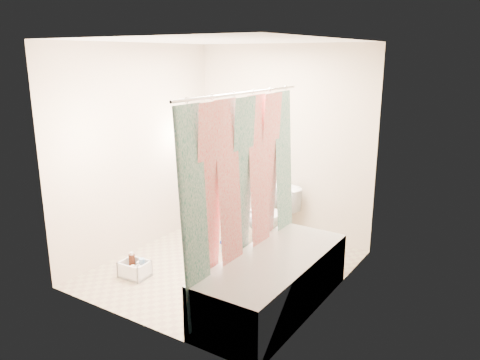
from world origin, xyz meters
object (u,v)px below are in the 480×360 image
Objects in this scene: toilet at (271,216)px; plumber at (229,186)px; bathtub at (274,281)px; cleaning_caddy at (135,270)px.

toilet is 0.45× the size of plumber.
toilet is (-0.77, 1.33, 0.08)m from bathtub.
toilet is 1.77m from cleaning_caddy.
bathtub is 1.12× the size of plumber.
plumber reaches higher than bathtub.
plumber is at bearing 67.84° from cleaning_caddy.
plumber reaches higher than toilet.
plumber is (-0.35, -0.41, 0.43)m from toilet.
toilet is 2.30× the size of cleaning_caddy.
cleaning_caddy is (-0.74, -1.59, -0.27)m from toilet.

